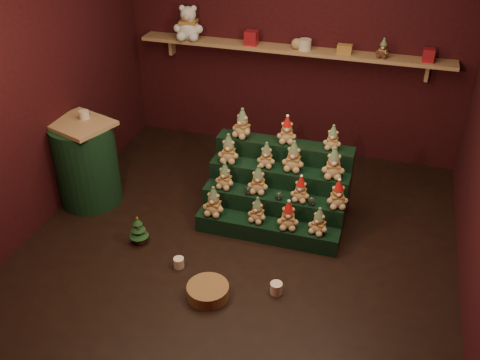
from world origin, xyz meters
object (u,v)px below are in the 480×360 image
(riser_tier_front, at_px, (267,230))
(snow_globe_c, at_px, (312,201))
(snow_globe_b, at_px, (279,196))
(mini_christmas_tree, at_px, (138,230))
(wicker_basket, at_px, (208,291))
(mug_left, at_px, (179,263))
(snow_globe_a, at_px, (248,190))
(white_bear, at_px, (188,18))
(side_table, at_px, (87,163))
(brown_bear, at_px, (383,48))
(mug_right, at_px, (276,288))

(riser_tier_front, bearing_deg, snow_globe_c, 22.30)
(riser_tier_front, height_order, snow_globe_c, snow_globe_c)
(snow_globe_b, xyz_separation_m, mini_christmas_tree, (-1.22, -0.60, -0.25))
(mini_christmas_tree, xyz_separation_m, wicker_basket, (0.88, -0.49, -0.10))
(mug_left, xyz_separation_m, wicker_basket, (0.38, -0.27, 0.01))
(riser_tier_front, distance_m, wicker_basket, 0.97)
(snow_globe_a, distance_m, wicker_basket, 1.14)
(riser_tier_front, height_order, white_bear, white_bear)
(snow_globe_b, xyz_separation_m, side_table, (-2.04, -0.07, 0.05))
(snow_globe_b, bearing_deg, snow_globe_a, -180.00)
(snow_globe_b, bearing_deg, brown_bear, 65.89)
(snow_globe_b, relative_size, brown_bear, 0.42)
(wicker_basket, bearing_deg, snow_globe_b, 72.65)
(snow_globe_a, xyz_separation_m, mini_christmas_tree, (-0.91, -0.60, -0.25))
(snow_globe_c, bearing_deg, mini_christmas_tree, -158.79)
(mini_christmas_tree, distance_m, mug_left, 0.55)
(mug_right, bearing_deg, mini_christmas_tree, 168.86)
(mini_christmas_tree, height_order, mug_right, mini_christmas_tree)
(snow_globe_a, height_order, brown_bear, brown_bear)
(snow_globe_b, bearing_deg, side_table, -178.06)
(snow_globe_a, distance_m, side_table, 1.73)
(white_bear, bearing_deg, snow_globe_b, -55.79)
(snow_globe_a, xyz_separation_m, snow_globe_c, (0.63, 0.00, 0.00))
(mini_christmas_tree, height_order, mug_left, mini_christmas_tree)
(wicker_basket, bearing_deg, brown_bear, 68.55)
(snow_globe_c, xyz_separation_m, mug_right, (-0.12, -0.88, -0.35))
(side_table, bearing_deg, mug_right, -1.23)
(snow_globe_c, bearing_deg, snow_globe_b, -180.00)
(side_table, bearing_deg, mini_christmas_tree, -14.11)
(riser_tier_front, xyz_separation_m, wicker_basket, (-0.27, -0.93, -0.03))
(side_table, bearing_deg, mug_left, -10.78)
(snow_globe_a, distance_m, white_bear, 2.32)
(mug_right, bearing_deg, white_bear, 124.73)
(snow_globe_a, relative_size, wicker_basket, 0.24)
(brown_bear, bearing_deg, side_table, -141.90)
(side_table, xyz_separation_m, brown_bear, (2.76, 1.67, 0.97))
(side_table, relative_size, mug_left, 9.60)
(snow_globe_b, distance_m, mini_christmas_tree, 1.38)
(snow_globe_a, relative_size, mug_right, 0.81)
(riser_tier_front, xyz_separation_m, mug_right, (0.27, -0.72, -0.04))
(wicker_basket, xyz_separation_m, brown_bear, (1.06, 2.69, 1.37))
(mug_left, distance_m, wicker_basket, 0.47)
(snow_globe_a, xyz_separation_m, mug_left, (-0.41, -0.81, -0.36))
(mini_christmas_tree, xyz_separation_m, white_bear, (-0.30, 2.20, 1.41))
(riser_tier_front, xyz_separation_m, snow_globe_c, (0.39, 0.16, 0.32))
(side_table, relative_size, wicker_basket, 2.58)
(wicker_basket, bearing_deg, riser_tier_front, 73.84)
(snow_globe_b, relative_size, mug_right, 0.81)
(mini_christmas_tree, relative_size, wicker_basket, 0.88)
(riser_tier_front, distance_m, mini_christmas_tree, 1.23)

